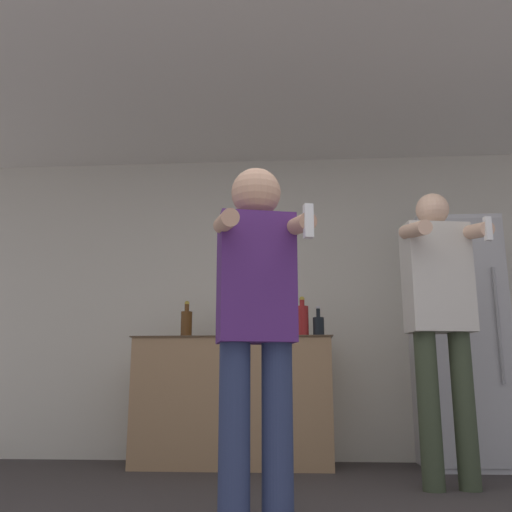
{
  "coord_description": "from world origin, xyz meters",
  "views": [
    {
      "loc": [
        0.04,
        -1.97,
        0.58
      ],
      "look_at": [
        -0.12,
        0.52,
        1.15
      ],
      "focal_mm": 40.0,
      "sensor_mm": 36.0,
      "label": 1
    }
  ],
  "objects": [
    {
      "name": "bottle_green_wine",
      "position": [
        0.11,
        2.4,
        1.07
      ],
      "size": [
        0.1,
        0.1,
        0.32
      ],
      "color": "maroon",
      "rests_on": "counter"
    },
    {
      "name": "bottle_brown_liquor",
      "position": [
        0.23,
        2.4,
        1.03
      ],
      "size": [
        0.08,
        0.08,
        0.24
      ],
      "color": "black",
      "rests_on": "counter"
    },
    {
      "name": "bottle_dark_rum",
      "position": [
        -0.34,
        2.4,
        1.04
      ],
      "size": [
        0.07,
        0.07,
        0.27
      ],
      "color": "black",
      "rests_on": "counter"
    },
    {
      "name": "counter",
      "position": [
        -0.42,
        2.49,
        0.47
      ],
      "size": [
        1.49,
        0.65,
        0.94
      ],
      "color": "#997551",
      "rests_on": "ground_plane"
    },
    {
      "name": "bottle_clear_vodka",
      "position": [
        -0.79,
        2.4,
        1.06
      ],
      "size": [
        0.09,
        0.09,
        0.29
      ],
      "color": "#563314",
      "rests_on": "counter"
    },
    {
      "name": "ceiling_slab",
      "position": [
        0.0,
        1.4,
        2.57
      ],
      "size": [
        7.0,
        3.32,
        0.05
      ],
      "color": "silver",
      "rests_on": "wall_back"
    },
    {
      "name": "person_woman_foreground",
      "position": [
        -0.12,
        0.51,
        0.9
      ],
      "size": [
        0.46,
        0.5,
        1.57
      ],
      "color": "navy",
      "rests_on": "ground_plane"
    },
    {
      "name": "person_man_side",
      "position": [
        0.93,
        1.54,
        1.05
      ],
      "size": [
        0.51,
        0.49,
        1.78
      ],
      "color": "#38422D",
      "rests_on": "ground_plane"
    },
    {
      "name": "wall_back",
      "position": [
        0.0,
        2.83,
        1.27
      ],
      "size": [
        7.0,
        0.06,
        2.55
      ],
      "color": "beige",
      "rests_on": "ground_plane"
    },
    {
      "name": "refrigerator",
      "position": [
        1.29,
        2.49,
        0.92
      ],
      "size": [
        0.62,
        0.64,
        1.84
      ],
      "color": "silver",
      "rests_on": "ground_plane"
    },
    {
      "name": "bottle_amber_bourbon",
      "position": [
        -0.49,
        2.4,
        1.07
      ],
      "size": [
        0.08,
        0.08,
        0.31
      ],
      "color": "#563314",
      "rests_on": "counter"
    }
  ]
}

